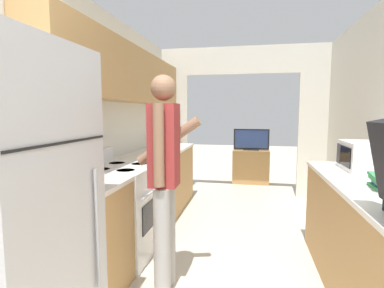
# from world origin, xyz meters

# --- Properties ---
(wall_left) EXTENTS (0.38, 6.73, 2.50)m
(wall_left) POSITION_xyz_m (-1.34, 1.92, 1.47)
(wall_left) COLOR silver
(wall_left) RESTS_ON ground_plane
(wall_far_with_doorway) EXTENTS (3.16, 0.06, 2.50)m
(wall_far_with_doorway) POSITION_xyz_m (0.00, 4.36, 1.46)
(wall_far_with_doorway) COLOR silver
(wall_far_with_doorway) RESTS_ON ground_plane
(counter_left) EXTENTS (0.62, 3.19, 0.89)m
(counter_left) POSITION_xyz_m (-1.08, 2.70, 0.45)
(counter_left) COLOR #B2844C
(counter_left) RESTS_ON ground_plane
(counter_right) EXTENTS (0.62, 2.35, 0.89)m
(counter_right) POSITION_xyz_m (1.08, 1.42, 0.45)
(counter_right) COLOR #B2844C
(counter_right) RESTS_ON ground_plane
(refrigerator) EXTENTS (0.69, 0.78, 1.77)m
(refrigerator) POSITION_xyz_m (-1.05, 0.51, 0.88)
(refrigerator) COLOR #B7B7BC
(refrigerator) RESTS_ON ground_plane
(range_oven) EXTENTS (0.66, 0.79, 1.03)m
(range_oven) POSITION_xyz_m (-1.07, 1.90, 0.45)
(range_oven) COLOR white
(range_oven) RESTS_ON ground_plane
(person) EXTENTS (0.54, 0.38, 1.70)m
(person) POSITION_xyz_m (-0.49, 1.41, 0.92)
(person) COLOR #9E9E9E
(person) RESTS_ON ground_plane
(microwave) EXTENTS (0.36, 0.48, 0.26)m
(microwave) POSITION_xyz_m (1.18, 2.13, 1.02)
(microwave) COLOR white
(microwave) RESTS_ON counter_right
(tv_cabinet) EXTENTS (0.71, 0.42, 0.66)m
(tv_cabinet) POSITION_xyz_m (0.18, 5.25, 0.33)
(tv_cabinet) COLOR #B2844C
(tv_cabinet) RESTS_ON ground_plane
(television) EXTENTS (0.69, 0.16, 0.42)m
(television) POSITION_xyz_m (0.18, 5.21, 0.87)
(television) COLOR black
(television) RESTS_ON tv_cabinet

